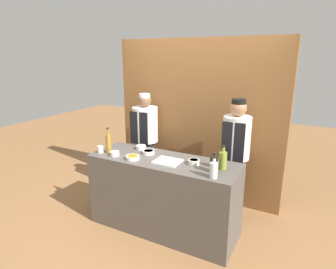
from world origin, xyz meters
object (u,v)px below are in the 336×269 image
(bottle_vinegar, at_px, (108,143))
(cup_cream, at_px, (100,149))
(sauce_bowl_orange, at_px, (133,157))
(cutting_board, at_px, (167,162))
(sauce_bowl_green, at_px, (194,162))
(chef_right, at_px, (235,156))
(bottle_soy, at_px, (214,164))
(bottle_oil, at_px, (223,160))
(chef_left, at_px, (146,142))
(bottle_clear, at_px, (214,170))
(sauce_bowl_red, at_px, (149,152))
(sauce_bowl_white, at_px, (115,153))
(sauce_bowl_brown, at_px, (141,147))

(bottle_vinegar, height_order, cup_cream, bottle_vinegar)
(sauce_bowl_orange, height_order, cutting_board, sauce_bowl_orange)
(sauce_bowl_green, height_order, sauce_bowl_orange, sauce_bowl_green)
(cup_cream, height_order, chef_right, chef_right)
(cutting_board, height_order, cup_cream, cup_cream)
(bottle_soy, relative_size, bottle_vinegar, 0.67)
(cutting_board, bearing_deg, sauce_bowl_green, 14.97)
(cup_cream, relative_size, chef_right, 0.05)
(bottle_oil, relative_size, chef_left, 0.17)
(bottle_soy, xyz_separation_m, bottle_clear, (0.05, -0.15, 0.00))
(sauce_bowl_orange, relative_size, bottle_vinegar, 0.49)
(bottle_oil, bearing_deg, chef_right, 92.35)
(sauce_bowl_red, xyz_separation_m, bottle_soy, (0.92, -0.17, 0.06))
(bottle_clear, height_order, cup_cream, bottle_clear)
(sauce_bowl_green, distance_m, bottle_vinegar, 1.14)
(cutting_board, bearing_deg, cup_cream, -173.92)
(bottle_clear, xyz_separation_m, bottle_vinegar, (-1.44, 0.11, 0.04))
(chef_left, bearing_deg, cutting_board, -44.27)
(sauce_bowl_green, bearing_deg, sauce_bowl_red, 174.04)
(sauce_bowl_orange, distance_m, bottle_vinegar, 0.42)
(sauce_bowl_white, distance_m, chef_right, 1.56)
(sauce_bowl_white, relative_size, chef_left, 0.07)
(sauce_bowl_brown, distance_m, cup_cream, 0.53)
(sauce_bowl_red, distance_m, cup_cream, 0.63)
(sauce_bowl_red, height_order, chef_right, chef_right)
(bottle_oil, relative_size, bottle_vinegar, 0.81)
(sauce_bowl_white, height_order, chef_right, chef_right)
(sauce_bowl_red, relative_size, bottle_oil, 0.54)
(sauce_bowl_green, xyz_separation_m, chef_right, (0.30, 0.69, -0.10))
(sauce_bowl_brown, distance_m, sauce_bowl_orange, 0.39)
(bottle_vinegar, bearing_deg, sauce_bowl_red, 23.10)
(bottle_vinegar, bearing_deg, sauce_bowl_orange, -7.02)
(sauce_bowl_brown, distance_m, bottle_clear, 1.24)
(bottle_clear, relative_size, chef_left, 0.14)
(sauce_bowl_white, distance_m, chef_left, 0.89)
(sauce_bowl_brown, xyz_separation_m, bottle_soy, (1.11, -0.28, 0.06))
(sauce_bowl_white, height_order, bottle_vinegar, bottle_vinegar)
(sauce_bowl_brown, height_order, chef_right, chef_right)
(sauce_bowl_orange, height_order, bottle_oil, bottle_oil)
(cutting_board, xyz_separation_m, bottle_vinegar, (-0.82, -0.05, 0.12))
(cutting_board, distance_m, bottle_oil, 0.65)
(sauce_bowl_brown, height_order, sauce_bowl_orange, sauce_bowl_brown)
(bottle_soy, xyz_separation_m, chef_left, (-1.36, 0.79, -0.17))
(sauce_bowl_red, relative_size, bottle_vinegar, 0.44)
(sauce_bowl_white, distance_m, sauce_bowl_orange, 0.27)
(sauce_bowl_orange, relative_size, bottle_soy, 0.73)
(bottle_vinegar, bearing_deg, bottle_oil, 6.37)
(cutting_board, height_order, chef_right, chef_right)
(sauce_bowl_orange, bearing_deg, sauce_bowl_green, 14.22)
(bottle_oil, relative_size, chef_right, 0.17)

